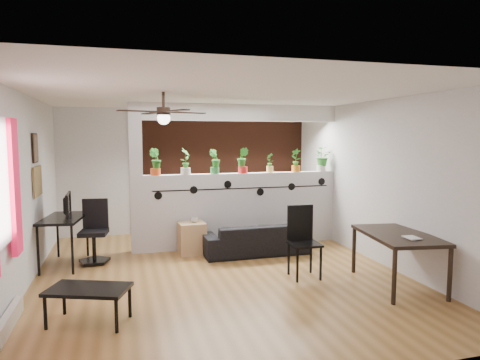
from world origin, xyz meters
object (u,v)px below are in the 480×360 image
object	(u,v)px
potted_plant_0	(155,161)
sofa	(255,239)
cube_shelf	(192,238)
cup	(194,220)
dining_table	(398,239)
potted_plant_5	(296,159)
potted_plant_4	(270,162)
ceiling_fan	(164,114)
potted_plant_1	(186,161)
potted_plant_2	(215,161)
office_chair	(95,235)
folding_chair	(302,235)
coffee_table	(88,291)
potted_plant_6	(321,159)
potted_plant_3	(243,160)
computer_desk	(64,222)

from	to	relation	value
potted_plant_0	sofa	distance (m)	2.20
cube_shelf	cup	world-z (taller)	cup
dining_table	sofa	bearing A→B (deg)	123.68
sofa	dining_table	world-z (taller)	dining_table
potted_plant_0	potted_plant_5	bearing A→B (deg)	0.00
cube_shelf	potted_plant_4	bearing A→B (deg)	9.39
ceiling_fan	potted_plant_4	world-z (taller)	ceiling_fan
potted_plant_1	cube_shelf	size ratio (longest dim) A/B	0.86
potted_plant_2	office_chair	xyz separation A→B (m)	(-2.07, -0.41, -1.15)
ceiling_fan	folding_chair	distance (m)	2.59
potted_plant_5	coffee_table	xyz separation A→B (m)	(-3.59, -2.78, -1.23)
potted_plant_1	potted_plant_6	world-z (taller)	potted_plant_1
ceiling_fan	cube_shelf	bearing A→B (deg)	68.12
potted_plant_5	office_chair	distance (m)	3.85
potted_plant_1	potted_plant_4	world-z (taller)	potted_plant_1
potted_plant_1	folding_chair	bearing A→B (deg)	-53.95
ceiling_fan	sofa	world-z (taller)	ceiling_fan
office_chair	potted_plant_6	bearing A→B (deg)	5.65
potted_plant_1	folding_chair	size ratio (longest dim) A/B	0.46
cube_shelf	cup	size ratio (longest dim) A/B	4.57
potted_plant_3	office_chair	distance (m)	2.87
office_chair	potted_plant_4	bearing A→B (deg)	7.54
potted_plant_3	potted_plant_4	world-z (taller)	potted_plant_3
potted_plant_2	potted_plant_3	size ratio (longest dim) A/B	0.95
sofa	cup	bearing A→B (deg)	-15.57
potted_plant_3	potted_plant_6	distance (m)	1.58
cup	office_chair	distance (m)	1.64
sofa	cube_shelf	distance (m)	1.10
potted_plant_4	coffee_table	size ratio (longest dim) A/B	0.38
potted_plant_1	potted_plant_3	bearing A→B (deg)	0.00
potted_plant_5	cup	size ratio (longest dim) A/B	3.77
sofa	coffee_table	xyz separation A→B (m)	(-2.58, -2.17, 0.10)
potted_plant_5	potted_plant_3	bearing A→B (deg)	180.00
office_chair	potted_plant_2	bearing A→B (deg)	11.29
potted_plant_2	office_chair	world-z (taller)	potted_plant_2
cup	folding_chair	distance (m)	2.05
potted_plant_1	sofa	xyz separation A→B (m)	(1.10, -0.61, -1.35)
coffee_table	potted_plant_4	bearing A→B (deg)	42.27
potted_plant_6	computer_desk	xyz separation A→B (m)	(-4.62, -0.45, -0.90)
potted_plant_2	coffee_table	world-z (taller)	potted_plant_2
ceiling_fan	coffee_table	distance (m)	2.38
computer_desk	coffee_table	bearing A→B (deg)	-77.70
potted_plant_1	potted_plant_4	distance (m)	1.58
ceiling_fan	cup	size ratio (longest dim) A/B	9.99
computer_desk	coffee_table	world-z (taller)	computer_desk
potted_plant_5	dining_table	distance (m)	2.85
dining_table	coffee_table	world-z (taller)	dining_table
computer_desk	sofa	bearing A→B (deg)	-3.03
potted_plant_4	office_chair	size ratio (longest dim) A/B	0.37
potted_plant_5	coffee_table	distance (m)	4.71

